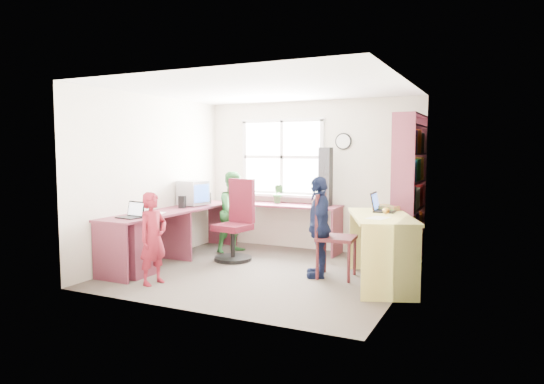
# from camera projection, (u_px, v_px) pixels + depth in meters

# --- Properties ---
(room) EXTENTS (3.64, 3.44, 2.44)m
(room) POSITION_uv_depth(u_px,v_px,m) (268.00, 180.00, 6.39)
(room) COLOR #463D37
(room) RESTS_ON ground
(l_desk) EXTENTS (2.38, 2.95, 0.75)m
(l_desk) POSITION_uv_depth(u_px,v_px,m) (170.00, 234.00, 6.68)
(l_desk) COLOR brown
(l_desk) RESTS_ON ground
(right_desk) EXTENTS (1.15, 1.60, 0.84)m
(right_desk) POSITION_uv_depth(u_px,v_px,m) (381.00, 234.00, 5.82)
(right_desk) COLOR #ECE376
(right_desk) RESTS_ON ground
(bookshelf) EXTENTS (0.30, 1.02, 2.10)m
(bookshelf) POSITION_uv_depth(u_px,v_px,m) (409.00, 195.00, 6.68)
(bookshelf) COLOR brown
(bookshelf) RESTS_ON ground
(swivel_chair) EXTENTS (0.63, 0.63, 1.19)m
(swivel_chair) POSITION_uv_depth(u_px,v_px,m) (236.00, 225.00, 7.13)
(swivel_chair) COLOR black
(swivel_chair) RESTS_ON ground
(wooden_chair) EXTENTS (0.50, 0.50, 1.07)m
(wooden_chair) POSITION_uv_depth(u_px,v_px,m) (330.00, 232.00, 6.14)
(wooden_chair) COLOR #49181D
(wooden_chair) RESTS_ON ground
(crt_monitor) EXTENTS (0.46, 0.42, 0.39)m
(crt_monitor) POSITION_uv_depth(u_px,v_px,m) (193.00, 193.00, 7.55)
(crt_monitor) COLOR #A6A6AB
(crt_monitor) RESTS_ON l_desk
(laptop_left) EXTENTS (0.33, 0.29, 0.21)m
(laptop_left) POSITION_uv_depth(u_px,v_px,m) (132.00, 214.00, 6.21)
(laptop_left) COLOR black
(laptop_left) RESTS_ON l_desk
(laptop_right) EXTENTS (0.31, 0.36, 0.24)m
(laptop_right) POSITION_uv_depth(u_px,v_px,m) (381.00, 207.00, 6.14)
(laptop_right) COLOR black
(laptop_right) RESTS_ON right_desk
(speaker_a) EXTENTS (0.11, 0.11, 0.18)m
(speaker_a) POSITION_uv_depth(u_px,v_px,m) (182.00, 202.00, 7.23)
(speaker_a) COLOR black
(speaker_a) RESTS_ON l_desk
(speaker_b) EXTENTS (0.10, 0.10, 0.18)m
(speaker_b) POSITION_uv_depth(u_px,v_px,m) (207.00, 198.00, 7.77)
(speaker_b) COLOR black
(speaker_b) RESTS_ON l_desk
(cd_tower) EXTENTS (0.19, 0.17, 0.91)m
(cd_tower) POSITION_uv_depth(u_px,v_px,m) (326.00, 177.00, 7.50)
(cd_tower) COLOR black
(cd_tower) RESTS_ON l_desk
(game_box) EXTENTS (0.36, 0.36, 0.06)m
(game_box) POSITION_uv_depth(u_px,v_px,m) (388.00, 208.00, 6.30)
(game_box) COLOR red
(game_box) RESTS_ON right_desk
(paper_a) EXTENTS (0.30, 0.36, 0.00)m
(paper_a) POSITION_uv_depth(u_px,v_px,m) (155.00, 213.00, 6.61)
(paper_a) COLOR silver
(paper_a) RESTS_ON l_desk
(paper_b) EXTENTS (0.26, 0.33, 0.00)m
(paper_b) POSITION_uv_depth(u_px,v_px,m) (378.00, 218.00, 5.55)
(paper_b) COLOR silver
(paper_b) RESTS_ON right_desk
(potted_plant) EXTENTS (0.19, 0.16, 0.31)m
(potted_plant) POSITION_uv_depth(u_px,v_px,m) (278.00, 194.00, 7.85)
(potted_plant) COLOR #2B6B2D
(potted_plant) RESTS_ON l_desk
(person_red) EXTENTS (0.32, 0.44, 1.11)m
(person_red) POSITION_uv_depth(u_px,v_px,m) (153.00, 238.00, 5.82)
(person_red) COLOR maroon
(person_red) RESTS_ON ground
(person_green) EXTENTS (0.69, 0.76, 1.28)m
(person_green) POSITION_uv_depth(u_px,v_px,m) (235.00, 212.00, 7.63)
(person_green) COLOR #307835
(person_green) RESTS_ON ground
(person_navy) EXTENTS (0.56, 0.82, 1.29)m
(person_navy) POSITION_uv_depth(u_px,v_px,m) (319.00, 227.00, 6.16)
(person_navy) COLOR #121A39
(person_navy) RESTS_ON ground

